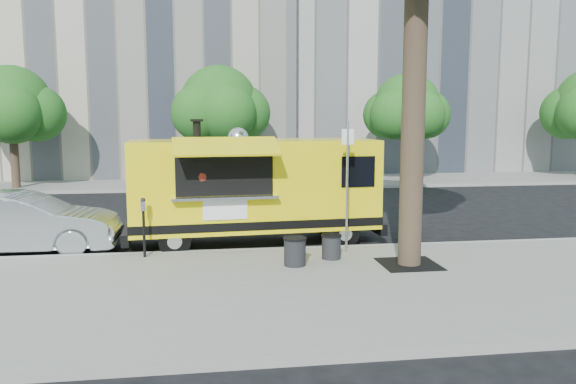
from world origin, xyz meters
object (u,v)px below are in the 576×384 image
far_tree_b (219,105)px  far_tree_c (407,108)px  trash_bin_left (295,250)px  trash_bin_right (331,246)px  sign_post (347,179)px  far_tree_a (11,105)px  parking_meter (144,220)px  sedan (22,223)px  food_truck (253,187)px

far_tree_b → far_tree_c: (9.00, -0.30, -0.12)m
trash_bin_left → trash_bin_right: trash_bin_left is taller
sign_post → trash_bin_left: 2.17m
far_tree_b → trash_bin_left: 15.64m
far_tree_b → far_tree_a: bearing=-177.5°
far_tree_a → trash_bin_right: size_ratio=9.94×
parking_meter → trash_bin_right: bearing=-10.2°
far_tree_c → sedan: size_ratio=1.17×
far_tree_a → parking_meter: (7.00, -13.65, -2.79)m
sedan → sign_post: bearing=-101.4°
sign_post → sedan: size_ratio=0.67×
far_tree_b → trash_bin_right: (2.08, -14.78, -3.39)m
parking_meter → far_tree_a: bearing=117.1°
food_truck → sedan: (-5.52, -0.17, -0.75)m
trash_bin_left → trash_bin_right: bearing=27.0°
far_tree_a → trash_bin_right: far_tree_a is taller
far_tree_b → sign_post: far_tree_b is taller
far_tree_b → sedan: size_ratio=1.23×
food_truck → trash_bin_right: 2.91m
far_tree_c → trash_bin_right: (-6.92, -14.48, -3.28)m
sign_post → trash_bin_right: size_ratio=5.57×
far_tree_a → far_tree_b: 9.01m
food_truck → trash_bin_left: size_ratio=10.97×
far_tree_a → sedan: (4.03, -12.30, -3.04)m
far_tree_c → parking_meter: size_ratio=3.90×
far_tree_b → trash_bin_right: far_tree_b is taller
food_truck → sign_post: bearing=-44.6°
trash_bin_right → sign_post: bearing=48.4°
food_truck → trash_bin_left: food_truck is taller
far_tree_c → trash_bin_left: far_tree_c is taller
sign_post → food_truck: food_truck is taller
parking_meter → trash_bin_left: parking_meter is taller
far_tree_a → trash_bin_right: bearing=-52.4°
food_truck → sedan: size_ratio=1.47×
far_tree_b → parking_meter: far_tree_b is taller
sign_post → far_tree_c: bearing=65.2°
trash_bin_right → far_tree_b: bearing=98.0°
far_tree_c → trash_bin_left: size_ratio=8.72×
parking_meter → food_truck: food_truck is taller
far_tree_c → sign_post: bearing=-114.8°
trash_bin_left → far_tree_a: bearing=124.5°
far_tree_b → trash_bin_right: size_ratio=10.21×
sedan → trash_bin_right: 7.35m
sign_post → trash_bin_right: sign_post is taller
far_tree_c → parking_meter: bearing=-128.7°
parking_meter → trash_bin_left: bearing=-20.3°
food_truck → trash_bin_left: (0.64, -2.70, -1.02)m
far_tree_b → trash_bin_left: size_ratio=9.20×
far_tree_a → trash_bin_right: 18.46m
far_tree_a → trash_bin_left: size_ratio=8.96×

